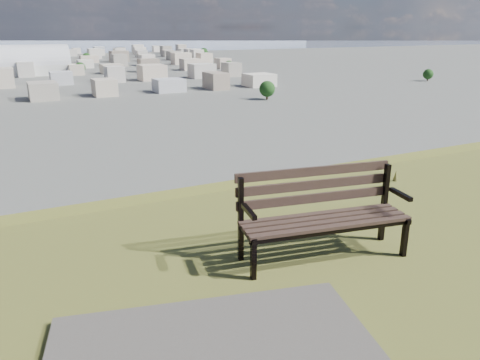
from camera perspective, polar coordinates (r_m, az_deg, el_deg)
park_bench at (r=5.05m, az=9.88°, el=-3.49°), size 1.86×0.87×0.94m
arena at (r=315.06m, az=-25.11°, el=12.49°), size 54.94×24.02×23.02m
city_blocks at (r=397.28m, az=-26.80°, el=12.81°), size 395.00×361.00×7.00m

